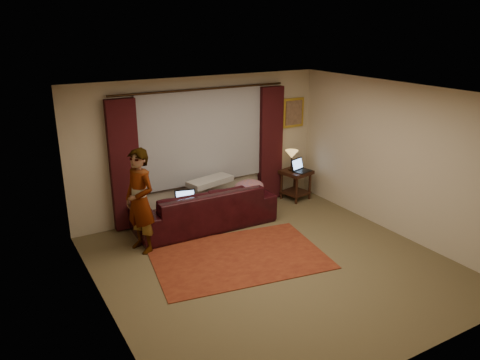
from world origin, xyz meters
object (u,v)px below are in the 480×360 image
object	(u,v)px
sofa	(204,199)
person	(140,201)
laptop_sofa	(186,200)
laptop_table	(302,166)
tiffany_lamp	(291,160)
end_table	(296,185)

from	to	relation	value
sofa	person	bearing A→B (deg)	16.86
laptop_sofa	person	distance (m)	0.91
laptop_table	person	bearing A→B (deg)	170.03
tiffany_lamp	laptop_sofa	bearing A→B (deg)	-168.99
tiffany_lamp	person	distance (m)	3.51
sofa	tiffany_lamp	xyz separation A→B (m)	(2.16, 0.34, 0.32)
end_table	tiffany_lamp	xyz separation A→B (m)	(-0.08, 0.07, 0.52)
laptop_table	person	xyz separation A→B (m)	(-3.58, -0.51, 0.10)
end_table	person	xyz separation A→B (m)	(-3.52, -0.63, 0.54)
sofa	laptop_sofa	bearing A→B (deg)	22.97
tiffany_lamp	person	bearing A→B (deg)	-168.57
sofa	laptop_table	world-z (taller)	sofa
sofa	person	xyz separation A→B (m)	(-1.28, -0.36, 0.34)
end_table	person	bearing A→B (deg)	-169.85
person	laptop_table	bearing A→B (deg)	79.77
laptop_table	person	world-z (taller)	person
tiffany_lamp	laptop_table	size ratio (longest dim) A/B	1.10
tiffany_lamp	person	size ratio (longest dim) A/B	0.25
laptop_sofa	laptop_table	distance (m)	2.73
laptop_sofa	person	bearing A→B (deg)	-152.49
sofa	laptop_sofa	distance (m)	0.46
end_table	person	distance (m)	3.62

